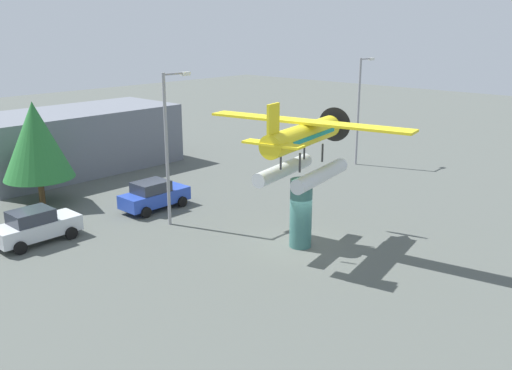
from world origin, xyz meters
TOP-DOWN VIEW (x-y plane):
  - ground_plane at (0.00, 0.00)m, footprint 140.00×140.00m
  - display_pedestal at (0.00, 0.00)m, footprint 1.10×1.10m
  - floatplane_monument at (0.13, 0.02)m, footprint 7.13×10.42m
  - car_near_silver at (-8.65, 10.22)m, footprint 4.20×2.02m
  - car_mid_blue at (-1.34, 10.05)m, footprint 4.20×2.02m
  - streetlight_primary at (-2.20, 7.30)m, footprint 1.84×0.28m
  - streetlight_secondary at (16.54, 7.26)m, footprint 1.84×0.28m
  - storefront_building at (0.57, 22.00)m, footprint 15.00×7.00m
  - tree_east at (-5.43, 15.92)m, footprint 4.19×4.19m

SIDE VIEW (x-z plane):
  - ground_plane at x=0.00m, z-range 0.00..0.00m
  - car_near_silver at x=-8.65m, z-range 0.00..1.76m
  - car_mid_blue at x=-1.34m, z-range 0.00..1.76m
  - display_pedestal at x=0.00m, z-range 0.00..3.47m
  - storefront_building at x=0.57m, z-range 0.00..4.56m
  - tree_east at x=-5.43m, z-range 0.84..7.18m
  - streetlight_secondary at x=16.54m, z-range 0.64..8.90m
  - streetlight_primary at x=-2.20m, z-range 0.64..8.94m
  - floatplane_monument at x=0.13m, z-range 3.14..7.14m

